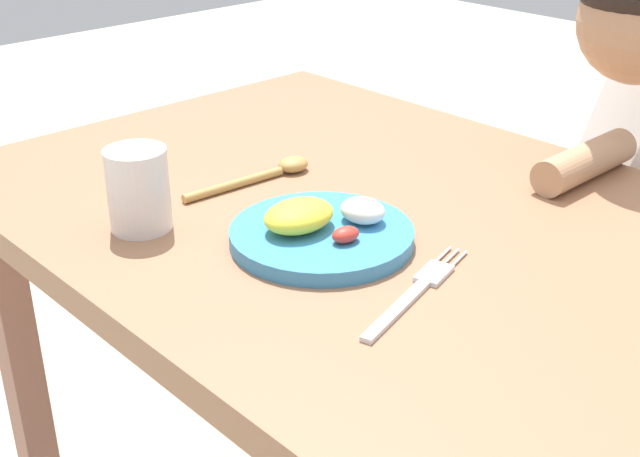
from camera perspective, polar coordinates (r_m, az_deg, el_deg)
dining_table at (r=1.08m, az=7.55°, el=-3.70°), size 1.35×0.78×0.66m
plate at (r=1.01m, az=0.05°, el=-0.12°), size 0.22×0.22×0.05m
fork at (r=0.92m, az=6.59°, el=-4.22°), size 0.08×0.23×0.01m
spoon at (r=1.21m, az=-3.44°, el=3.83°), size 0.04×0.21×0.02m
drinking_cup at (r=1.06m, az=-12.26°, el=2.62°), size 0.08×0.08×0.11m
person at (r=1.47m, az=20.79°, el=1.18°), size 0.18×0.45×0.96m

